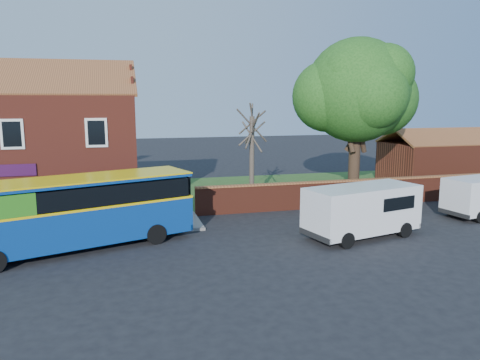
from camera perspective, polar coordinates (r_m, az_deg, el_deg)
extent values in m
plane|color=black|center=(18.94, -8.08, -9.72)|extent=(120.00, 120.00, 0.00)
cube|color=gray|center=(24.85, -26.02, -5.75)|extent=(18.00, 3.50, 0.12)
cube|color=slate|center=(23.20, -26.86, -6.86)|extent=(18.00, 0.15, 0.14)
cube|color=#426B28|center=(34.75, 11.09, -0.78)|extent=(26.00, 12.00, 0.04)
cube|color=maroon|center=(29.85, -24.36, 3.08)|extent=(12.00, 8.00, 6.50)
cube|color=brown|center=(27.75, -25.68, 11.35)|extent=(12.30, 4.08, 2.16)
cube|color=brown|center=(31.69, -24.30, 11.13)|extent=(12.30, 4.08, 2.16)
cube|color=black|center=(25.79, -26.04, 5.04)|extent=(1.10, 0.06, 1.50)
cube|color=#4C0F19|center=(26.24, -25.48, -2.59)|extent=(0.95, 0.04, 2.10)
cube|color=silver|center=(26.24, -25.48, -2.47)|extent=(1.20, 0.06, 2.30)
cube|color=#310B31|center=(25.94, -25.76, 1.08)|extent=(2.00, 0.06, 0.60)
cube|color=maroon|center=(29.43, 16.18, -1.45)|extent=(22.00, 0.30, 1.50)
cube|color=brown|center=(29.29, 16.25, 0.08)|extent=(22.00, 0.38, 0.10)
cube|color=maroon|center=(39.25, 23.11, 2.00)|extent=(8.00, 5.00, 3.00)
cube|color=brown|center=(38.08, 24.46, 4.80)|extent=(8.20, 2.56, 1.24)
cube|color=brown|center=(40.04, 22.22, 5.15)|extent=(8.20, 2.56, 1.24)
cube|color=navy|center=(20.96, -19.64, -5.01)|extent=(10.28, 5.61, 1.59)
cube|color=yellow|center=(20.78, -19.77, -2.88)|extent=(10.30, 5.64, 0.10)
cube|color=black|center=(20.69, -19.84, -1.59)|extent=(9.90, 5.50, 0.80)
cube|color=navy|center=(20.59, -19.93, -0.14)|extent=(10.28, 5.61, 0.14)
cube|color=yellow|center=(20.58, -19.94, 0.08)|extent=(10.33, 5.66, 0.06)
cylinder|color=black|center=(21.03, -10.21, -6.50)|extent=(0.94, 0.56, 0.90)
cylinder|color=black|center=(23.13, -12.52, -5.08)|extent=(0.94, 0.56, 0.90)
cube|color=white|center=(22.23, 14.64, -3.38)|extent=(5.76, 3.37, 2.05)
cube|color=black|center=(23.85, 18.97, -1.91)|extent=(0.51, 1.80, 0.81)
cube|color=black|center=(24.29, 19.18, -4.73)|extent=(0.61, 2.12, 0.26)
cylinder|color=black|center=(20.62, 12.90, -7.19)|extent=(0.74, 0.38, 0.71)
cylinder|color=black|center=(22.13, 9.42, -5.90)|extent=(0.74, 0.38, 0.71)
cylinder|color=black|center=(22.98, 19.45, -5.75)|extent=(0.74, 0.38, 0.71)
cylinder|color=black|center=(24.34, 15.91, -4.71)|extent=(0.74, 0.38, 0.71)
cylinder|color=black|center=(27.14, 27.20, -4.02)|extent=(0.67, 0.33, 0.64)
cylinder|color=black|center=(28.27, 24.31, -3.28)|extent=(0.67, 0.33, 0.64)
cylinder|color=black|center=(31.34, 13.73, 1.84)|extent=(0.73, 0.73, 4.21)
sphere|color=#3A7C26|center=(31.06, 14.09, 10.56)|extent=(6.58, 6.58, 6.58)
sphere|color=#3A7C26|center=(32.33, 16.77, 9.42)|extent=(4.76, 4.76, 4.76)
sphere|color=#3A7C26|center=(30.76, 10.68, 10.01)|extent=(4.57, 4.57, 4.57)
cylinder|color=#4C4238|center=(28.69, 1.46, 2.49)|extent=(0.30, 0.30, 5.29)
cylinder|color=#4C4238|center=(28.51, 1.47, 6.25)|extent=(0.31, 2.58, 2.08)
cylinder|color=#4C4238|center=(28.52, 1.47, 5.88)|extent=(1.35, 1.90, 1.90)
cylinder|color=#4C4238|center=(28.50, 1.47, 6.63)|extent=(2.16, 0.99, 2.11)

